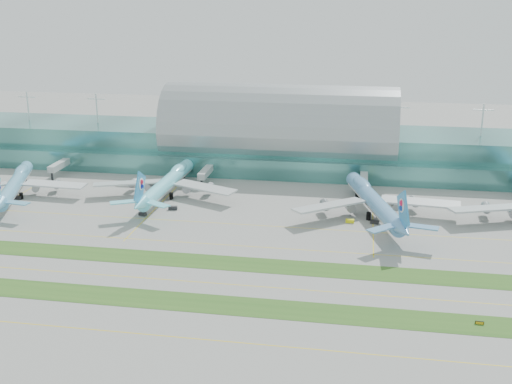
% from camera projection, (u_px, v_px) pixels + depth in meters
% --- Properties ---
extents(ground, '(700.00, 700.00, 0.00)m').
position_uv_depth(ground, '(229.00, 266.00, 216.10)').
color(ground, gray).
rests_on(ground, ground).
extents(terminal, '(340.00, 69.10, 36.00)m').
position_uv_depth(terminal, '(280.00, 140.00, 332.95)').
color(terminal, '#3D7A75').
rests_on(terminal, ground).
extents(grass_strip_near, '(420.00, 12.00, 0.08)m').
position_uv_depth(grass_strip_near, '(209.00, 304.00, 189.76)').
color(grass_strip_near, '#2D591E').
rests_on(grass_strip_near, ground).
extents(grass_strip_far, '(420.00, 12.00, 0.08)m').
position_uv_depth(grass_strip_far, '(230.00, 263.00, 217.97)').
color(grass_strip_far, '#2D591E').
rests_on(grass_strip_far, ground).
extents(taxiline_a, '(420.00, 0.35, 0.01)m').
position_uv_depth(taxiline_a, '(192.00, 338.00, 170.96)').
color(taxiline_a, yellow).
rests_on(taxiline_a, ground).
extents(taxiline_b, '(420.00, 0.35, 0.01)m').
position_uv_depth(taxiline_b, '(220.00, 284.00, 202.93)').
color(taxiline_b, yellow).
rests_on(taxiline_b, ground).
extents(taxiline_c, '(420.00, 0.35, 0.01)m').
position_uv_depth(taxiline_c, '(239.00, 246.00, 233.03)').
color(taxiline_c, yellow).
rests_on(taxiline_c, ground).
extents(taxiline_d, '(420.00, 0.35, 0.01)m').
position_uv_depth(taxiline_d, '(250.00, 225.00, 253.72)').
color(taxiline_d, yellow).
rests_on(taxiline_d, ground).
extents(airliner_a, '(60.88, 70.77, 20.09)m').
position_uv_depth(airliner_a, '(15.00, 183.00, 286.88)').
color(airliner_a, '#5CA4CB').
rests_on(airliner_a, ground).
extents(airliner_b, '(66.91, 75.85, 20.90)m').
position_uv_depth(airliner_b, '(167.00, 182.00, 287.72)').
color(airliner_b, '#72E7FB').
rests_on(airliner_b, ground).
extents(airliner_c, '(67.55, 78.20, 21.95)m').
position_uv_depth(airliner_c, '(374.00, 200.00, 262.03)').
color(airliner_c, '#5A94C7').
rests_on(airliner_c, ground).
extents(gse_b, '(3.99, 2.15, 1.57)m').
position_uv_depth(gse_b, '(18.00, 198.00, 284.69)').
color(gse_b, black).
rests_on(gse_b, ground).
extents(gse_c, '(3.42, 2.71, 1.32)m').
position_uv_depth(gse_c, '(143.00, 214.00, 264.09)').
color(gse_c, black).
rests_on(gse_c, ground).
extents(gse_d, '(3.95, 2.46, 1.47)m').
position_uv_depth(gse_d, '(173.00, 208.00, 271.07)').
color(gse_d, black).
rests_on(gse_d, ground).
extents(gse_e, '(3.39, 1.85, 1.38)m').
position_uv_depth(gse_e, '(350.00, 221.00, 255.99)').
color(gse_e, yellow).
rests_on(gse_e, ground).
extents(gse_f, '(3.66, 2.33, 1.37)m').
position_uv_depth(gse_f, '(375.00, 222.00, 254.89)').
color(gse_f, black).
rests_on(gse_f, ground).
extents(taxiway_sign_east, '(2.42, 0.42, 1.02)m').
position_uv_depth(taxiway_sign_east, '(480.00, 323.00, 177.91)').
color(taxiway_sign_east, black).
rests_on(taxiway_sign_east, ground).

